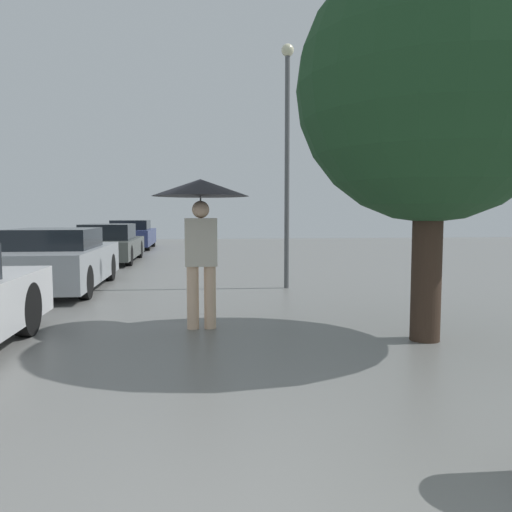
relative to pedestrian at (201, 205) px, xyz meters
The scene contains 6 objects.
pedestrian is the anchor object (origin of this frame).
parked_car_second 4.91m from the pedestrian, 126.44° to the left, with size 1.78×4.21×1.25m.
parked_car_third 10.37m from the pedestrian, 105.93° to the left, with size 1.76×4.52×1.23m.
parked_car_farthest 16.52m from the pedestrian, 100.11° to the left, with size 1.82×4.44×1.28m.
tree 3.16m from the pedestrian, 19.69° to the right, with size 3.17×3.17×4.60m.
street_lamp 4.18m from the pedestrian, 62.79° to the left, with size 0.25×0.25×4.94m.
Camera 1 is at (-0.46, -1.54, 1.53)m, focal length 35.00 mm.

